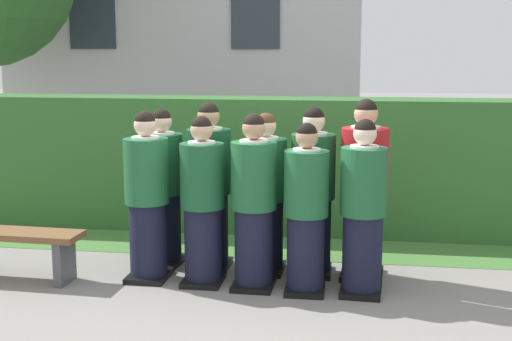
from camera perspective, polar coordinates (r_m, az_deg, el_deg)
name	(u,v)px	position (r m, az deg, el deg)	size (l,w,h in m)	color
ground_plane	(252,286)	(6.57, -0.33, -9.43)	(60.00, 60.00, 0.00)	gray
student_front_row_0	(147,200)	(6.66, -8.88, -2.41)	(0.42, 0.46, 1.61)	black
student_front_row_1	(203,205)	(6.48, -4.39, -2.82)	(0.41, 0.45, 1.58)	black
student_front_row_2	(254,206)	(6.35, -0.18, -2.90)	(0.42, 0.51, 1.61)	black
student_front_row_3	(306,213)	(6.25, 4.10, -3.47)	(0.40, 0.49, 1.54)	black
student_front_row_4	(363,212)	(6.26, 8.73, -3.37)	(0.41, 0.47, 1.58)	black
student_rear_row_0	(163,191)	(7.11, -7.60, -1.68)	(0.41, 0.52, 1.59)	black
student_rear_row_1	(209,190)	(6.92, -3.84, -1.62)	(0.43, 0.48, 1.67)	black
student_rear_row_2	(266,197)	(6.80, 0.79, -2.20)	(0.41, 0.46, 1.57)	black
student_rear_row_3	(313,195)	(6.76, 4.66, -2.05)	(0.43, 0.51, 1.63)	black
student_in_red_blazer	(364,194)	(6.70, 8.80, -1.88)	(0.45, 0.52, 1.72)	black
hedge	(279,165)	(8.39, 1.89, 0.48)	(8.69, 0.70, 1.60)	#33662D
wooden_bench	(10,244)	(7.05, -19.44, -5.66)	(1.42, 0.43, 0.48)	brown
lawn_strip	(270,247)	(7.79, 1.17, -6.28)	(8.69, 0.90, 0.01)	#477A38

